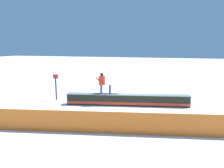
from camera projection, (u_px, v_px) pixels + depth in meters
The scene contains 5 objects.
ground_plane at pixel (127, 105), 14.40m from camera, with size 120.00×120.00×0.00m, color white.
grind_box at pixel (127, 100), 14.34m from camera, with size 7.94×2.20×0.76m.
snowboarder at pixel (103, 83), 14.28m from camera, with size 1.62×0.63×1.40m.
safety_fence at pixel (103, 122), 9.72m from camera, with size 11.58×0.06×1.01m, color orange.
trail_marker at pixel (56, 86), 15.76m from camera, with size 0.40×0.10×1.86m.
Camera 1 is at (-3.12, 13.62, 3.87)m, focal length 35.00 mm.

